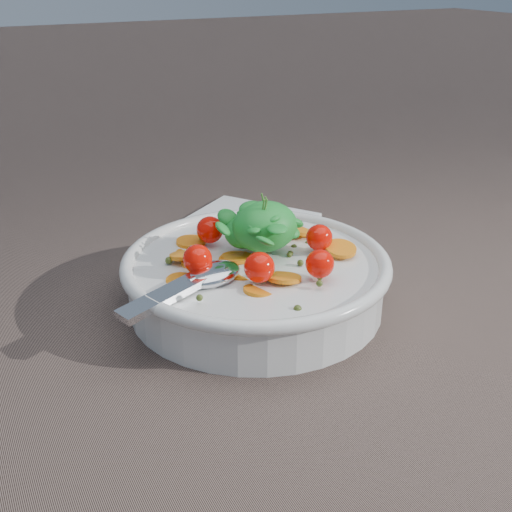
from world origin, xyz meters
name	(u,v)px	position (x,y,z in m)	size (l,w,h in m)	color
ground	(271,292)	(0.00, 0.00, 0.00)	(6.00, 6.00, 0.00)	#7A6257
bowl	(256,277)	(-0.02, -0.02, 0.03)	(0.27, 0.25, 0.11)	silver
napkin	(240,227)	(0.04, 0.16, 0.00)	(0.17, 0.14, 0.01)	white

